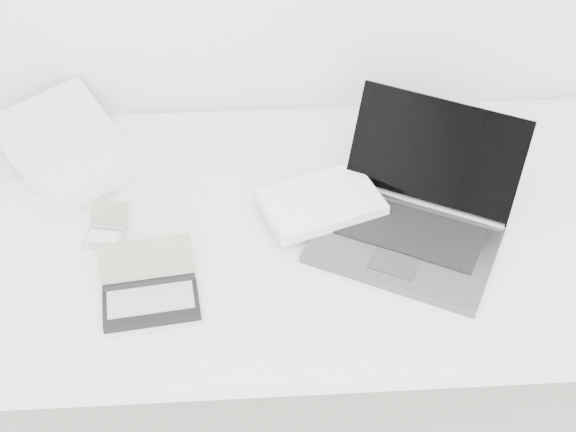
{
  "coord_description": "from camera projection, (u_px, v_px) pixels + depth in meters",
  "views": [
    {
      "loc": [
        -0.1,
        0.36,
        1.89
      ],
      "look_at": [
        -0.03,
        1.51,
        0.79
      ],
      "focal_mm": 50.0,
      "sensor_mm": 36.0,
      "label": 1
    }
  ],
  "objects": [
    {
      "name": "pda_silver",
      "position": [
        106.0,
        232.0,
        1.63
      ],
      "size": [
        0.1,
        0.11,
        0.06
      ],
      "rotation": [
        0.0,
        0.0,
        -0.22
      ],
      "color": "silver",
      "rests_on": "desk"
    },
    {
      "name": "palmtop_charcoal",
      "position": [
        150.0,
        293.0,
        1.5
      ],
      "size": [
        0.19,
        0.16,
        0.09
      ],
      "rotation": [
        0.0,
        0.0,
        0.12
      ],
      "color": "black",
      "rests_on": "desk"
    },
    {
      "name": "desk",
      "position": [
        301.0,
        239.0,
        1.7
      ],
      "size": [
        1.6,
        0.8,
        0.73
      ],
      "color": "white",
      "rests_on": "ground"
    },
    {
      "name": "netbook_open_white",
      "position": [
        80.0,
        158.0,
        1.78
      ],
      "size": [
        0.39,
        0.4,
        0.1
      ],
      "rotation": [
        0.0,
        0.0,
        0.71
      ],
      "color": "white",
      "rests_on": "desk"
    },
    {
      "name": "laptop_large",
      "position": [
        387.0,
        213.0,
        1.63
      ],
      "size": [
        0.56,
        0.47,
        0.22
      ],
      "rotation": [
        0.0,
        0.0,
        -0.48
      ],
      "color": "#555759",
      "rests_on": "desk"
    }
  ]
}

